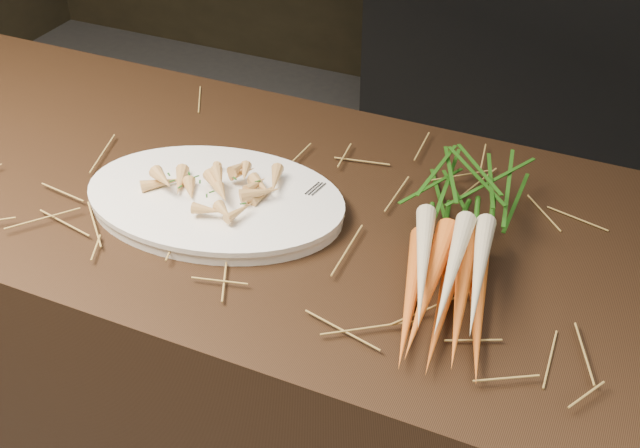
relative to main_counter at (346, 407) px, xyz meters
The scene contains 7 objects.
main_counter is the anchor object (origin of this frame).
back_counter 1.90m from the main_counter, 80.93° to the left, with size 1.82×0.62×0.84m.
straw_bedding 0.46m from the main_counter, 90.00° to the left, with size 1.40×0.60×0.02m, color olive, non-canonical shape.
root_veg_bunch 0.53m from the main_counter, ahead, with size 0.24×0.53×0.10m.
serving_platter 0.51m from the main_counter, 165.37° to the right, with size 0.43×0.29×0.02m, color white, non-canonical shape.
roasted_veg_heap 0.55m from the main_counter, 165.37° to the right, with size 0.21×0.15×0.05m, color tan, non-canonical shape.
serving_fork 0.48m from the main_counter, 138.49° to the right, with size 0.01×0.16×0.00m, color silver.
Camera 1 is at (0.38, -0.67, 1.67)m, focal length 45.00 mm.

